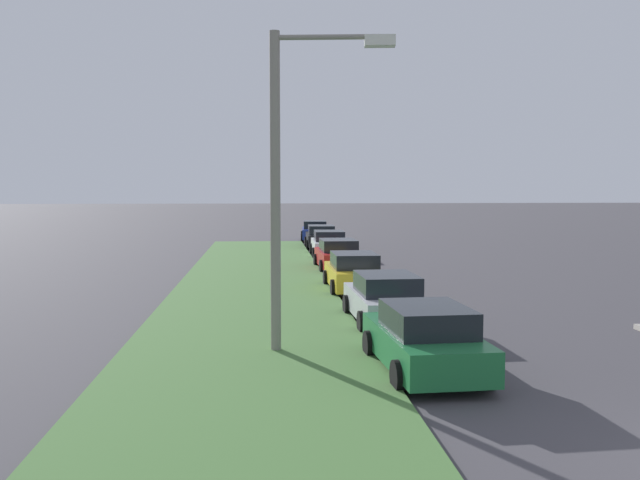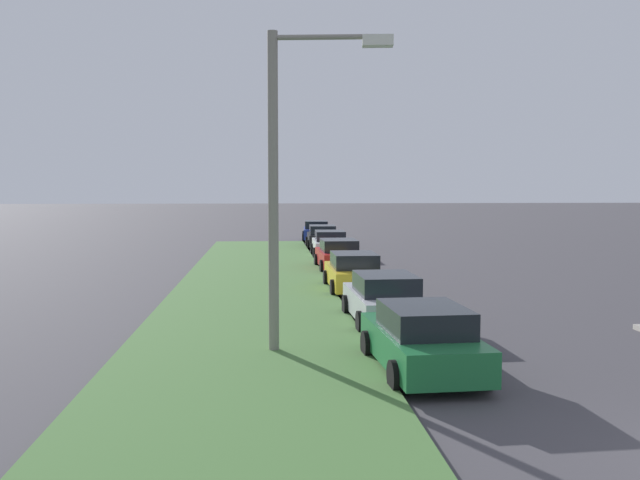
{
  "view_description": "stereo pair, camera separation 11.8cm",
  "coord_description": "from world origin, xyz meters",
  "px_view_note": "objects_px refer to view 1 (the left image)",
  "views": [
    {
      "loc": [
        -8.15,
        7.35,
        3.97
      ],
      "look_at": [
        18.69,
        5.16,
        1.86
      ],
      "focal_mm": 38.66,
      "sensor_mm": 36.0,
      "label": 1
    },
    {
      "loc": [
        -8.16,
        7.23,
        3.97
      ],
      "look_at": [
        18.69,
        5.16,
        1.86
      ],
      "focal_mm": 38.66,
      "sensor_mm": 36.0,
      "label": 2
    }
  ],
  "objects_px": {
    "parked_car_green": "(425,340)",
    "parked_car_yellow": "(354,272)",
    "parked_car_red": "(338,255)",
    "parked_car_white": "(329,244)",
    "parked_car_black": "(321,237)",
    "parked_car_blue": "(315,231)",
    "streetlight": "(290,168)",
    "parked_car_silver": "(386,299)"
  },
  "relations": [
    {
      "from": "parked_car_white",
      "to": "parked_car_black",
      "type": "height_order",
      "value": "same"
    },
    {
      "from": "parked_car_red",
      "to": "parked_car_white",
      "type": "bearing_deg",
      "value": -2.89
    },
    {
      "from": "parked_car_green",
      "to": "parked_car_red",
      "type": "bearing_deg",
      "value": -3.47
    },
    {
      "from": "parked_car_green",
      "to": "parked_car_red",
      "type": "distance_m",
      "value": 18.03
    },
    {
      "from": "parked_car_white",
      "to": "parked_car_black",
      "type": "xyz_separation_m",
      "value": [
        5.4,
        -0.0,
        0.0
      ]
    },
    {
      "from": "parked_car_yellow",
      "to": "streetlight",
      "type": "xyz_separation_m",
      "value": [
        -9.58,
        2.75,
        3.67
      ]
    },
    {
      "from": "parked_car_yellow",
      "to": "streetlight",
      "type": "distance_m",
      "value": 10.62
    },
    {
      "from": "streetlight",
      "to": "parked_car_green",
      "type": "bearing_deg",
      "value": -123.56
    },
    {
      "from": "parked_car_white",
      "to": "streetlight",
      "type": "distance_m",
      "value": 22.91
    },
    {
      "from": "parked_car_yellow",
      "to": "parked_car_red",
      "type": "height_order",
      "value": "same"
    },
    {
      "from": "parked_car_black",
      "to": "parked_car_green",
      "type": "bearing_deg",
      "value": -179.12
    },
    {
      "from": "parked_car_green",
      "to": "parked_car_blue",
      "type": "height_order",
      "value": "same"
    },
    {
      "from": "parked_car_black",
      "to": "streetlight",
      "type": "xyz_separation_m",
      "value": [
        -27.81,
        3.01,
        3.67
      ]
    },
    {
      "from": "parked_car_yellow",
      "to": "parked_car_blue",
      "type": "bearing_deg",
      "value": -1.3
    },
    {
      "from": "parked_car_green",
      "to": "parked_car_white",
      "type": "height_order",
      "value": "same"
    },
    {
      "from": "parked_car_black",
      "to": "parked_car_blue",
      "type": "relative_size",
      "value": 0.99
    },
    {
      "from": "parked_car_silver",
      "to": "streetlight",
      "type": "height_order",
      "value": "streetlight"
    },
    {
      "from": "parked_car_silver",
      "to": "parked_car_white",
      "type": "distance_m",
      "value": 19.05
    },
    {
      "from": "parked_car_green",
      "to": "streetlight",
      "type": "xyz_separation_m",
      "value": [
        1.84,
        2.77,
        3.67
      ]
    },
    {
      "from": "parked_car_blue",
      "to": "streetlight",
      "type": "xyz_separation_m",
      "value": [
        -33.52,
        3.04,
        3.67
      ]
    },
    {
      "from": "parked_car_yellow",
      "to": "streetlight",
      "type": "height_order",
      "value": "streetlight"
    },
    {
      "from": "parked_car_white",
      "to": "parked_car_blue",
      "type": "distance_m",
      "value": 11.11
    },
    {
      "from": "parked_car_green",
      "to": "parked_car_silver",
      "type": "bearing_deg",
      "value": -4.11
    },
    {
      "from": "parked_car_green",
      "to": "parked_car_white",
      "type": "xyz_separation_m",
      "value": [
        24.25,
        -0.24,
        0.0
      ]
    },
    {
      "from": "parked_car_green",
      "to": "parked_car_white",
      "type": "bearing_deg",
      "value": -3.78
    },
    {
      "from": "parked_car_black",
      "to": "streetlight",
      "type": "relative_size",
      "value": 0.58
    },
    {
      "from": "parked_car_green",
      "to": "parked_car_yellow",
      "type": "height_order",
      "value": "same"
    },
    {
      "from": "parked_car_white",
      "to": "parked_car_yellow",
      "type": "bearing_deg",
      "value": 179.87
    },
    {
      "from": "parked_car_blue",
      "to": "streetlight",
      "type": "height_order",
      "value": "streetlight"
    },
    {
      "from": "parked_car_green",
      "to": "parked_car_black",
      "type": "xyz_separation_m",
      "value": [
        29.65,
        -0.24,
        0.0
      ]
    },
    {
      "from": "streetlight",
      "to": "parked_car_white",
      "type": "bearing_deg",
      "value": -7.65
    },
    {
      "from": "parked_car_silver",
      "to": "parked_car_blue",
      "type": "distance_m",
      "value": 30.15
    },
    {
      "from": "parked_car_white",
      "to": "parked_car_red",
      "type": "bearing_deg",
      "value": 179.62
    },
    {
      "from": "parked_car_yellow",
      "to": "parked_car_blue",
      "type": "xyz_separation_m",
      "value": [
        23.93,
        -0.29,
        0.0
      ]
    },
    {
      "from": "parked_car_silver",
      "to": "parked_car_blue",
      "type": "bearing_deg",
      "value": -2.01
    },
    {
      "from": "parked_car_red",
      "to": "streetlight",
      "type": "bearing_deg",
      "value": 168.54
    },
    {
      "from": "parked_car_yellow",
      "to": "parked_car_white",
      "type": "xyz_separation_m",
      "value": [
        12.82,
        -0.27,
        0.0
      ]
    },
    {
      "from": "parked_car_red",
      "to": "parked_car_black",
      "type": "height_order",
      "value": "same"
    },
    {
      "from": "parked_car_green",
      "to": "parked_car_blue",
      "type": "xyz_separation_m",
      "value": [
        35.36,
        -0.26,
        0.0
      ]
    },
    {
      "from": "parked_car_yellow",
      "to": "parked_car_red",
      "type": "xyz_separation_m",
      "value": [
        6.6,
        -0.11,
        0.0
      ]
    },
    {
      "from": "parked_car_red",
      "to": "parked_car_black",
      "type": "bearing_deg",
      "value": -2.23
    },
    {
      "from": "parked_car_silver",
      "to": "parked_car_red",
      "type": "height_order",
      "value": "same"
    }
  ]
}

